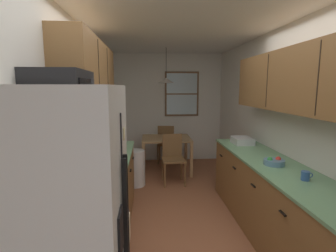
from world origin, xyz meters
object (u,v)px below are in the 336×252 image
at_px(refrigerator, 59,249).
at_px(dish_rack, 242,141).
at_px(dining_chair_near, 173,156).
at_px(dining_table, 166,143).
at_px(mug_by_coffeemaker, 306,176).
at_px(stove_range, 85,244).
at_px(storage_canister, 96,163).
at_px(trash_bin, 135,168).
at_px(microwave_over_range, 62,94).
at_px(dining_chair_far, 166,142).
at_px(fruit_bowl, 274,162).

bearing_deg(refrigerator, dish_rack, 51.70).
distance_m(refrigerator, dining_chair_near, 3.44).
relative_size(dining_table, mug_by_coffeemaker, 8.77).
distance_m(stove_range, mug_by_coffeemaker, 2.08).
xyz_separation_m(storage_canister, mug_by_coffeemaker, (2.02, -0.41, -0.05)).
bearing_deg(mug_by_coffeemaker, trash_bin, 126.82).
height_order(stove_range, dining_table, stove_range).
bearing_deg(microwave_over_range, mug_by_coffeemaker, 4.95).
relative_size(dining_table, dining_chair_far, 1.11).
bearing_deg(dining_chair_near, fruit_bowl, -63.25).
xyz_separation_m(stove_range, storage_canister, (-0.01, 0.60, 0.52)).
height_order(stove_range, fruit_bowl, stove_range).
xyz_separation_m(microwave_over_range, fruit_bowl, (2.07, 0.68, -0.78)).
height_order(refrigerator, dining_chair_near, refrigerator).
bearing_deg(microwave_over_range, dining_table, 72.25).
relative_size(microwave_over_range, fruit_bowl, 2.52).
height_order(microwave_over_range, trash_bin, microwave_over_range).
bearing_deg(storage_canister, stove_range, -89.46).
bearing_deg(stove_range, dish_rack, 41.64).
distance_m(trash_bin, mug_by_coffeemaker, 2.94).
relative_size(storage_canister, mug_by_coffeemaker, 1.64).
bearing_deg(trash_bin, dining_chair_near, 8.48).
bearing_deg(refrigerator, dining_chair_far, 78.61).
bearing_deg(storage_canister, trash_bin, 80.97).
relative_size(dining_table, dining_chair_near, 1.11).
distance_m(refrigerator, stove_range, 0.81).
xyz_separation_m(dining_chair_near, mug_by_coffeemaker, (1.02, -2.40, 0.44)).
bearing_deg(fruit_bowl, microwave_over_range, -161.85).
bearing_deg(stove_range, dining_chair_far, 75.96).
distance_m(dining_table, dish_rack, 1.82).
height_order(stove_range, mug_by_coffeemaker, stove_range).
distance_m(dining_chair_near, dish_rack, 1.36).
bearing_deg(fruit_bowl, trash_bin, 132.64).
bearing_deg(mug_by_coffeemaker, refrigerator, -155.99).
height_order(trash_bin, mug_by_coffeemaker, mug_by_coffeemaker).
xyz_separation_m(trash_bin, fruit_bowl, (1.66, -1.80, 0.61)).
distance_m(dining_table, mug_by_coffeemaker, 3.23).
xyz_separation_m(refrigerator, dining_table, (0.87, 3.89, -0.27)).
bearing_deg(dining_chair_near, refrigerator, -106.13).
bearing_deg(fruit_bowl, storage_canister, -177.58).
bearing_deg(trash_bin, stove_range, -96.76).
relative_size(stove_range, mug_by_coffeemaker, 9.68).
distance_m(dining_chair_far, mug_by_coffeemaker, 3.81).
relative_size(microwave_over_range, mug_by_coffeemaker, 5.07).
distance_m(dining_chair_far, fruit_bowl, 3.32).
bearing_deg(stove_range, mug_by_coffeemaker, 5.23).
bearing_deg(dining_chair_far, fruit_bowl, -72.29).
bearing_deg(mug_by_coffeemaker, dining_chair_near, 113.03).
bearing_deg(storage_canister, microwave_over_range, -100.28).
xyz_separation_m(microwave_over_range, trash_bin, (0.41, 2.48, -1.40)).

